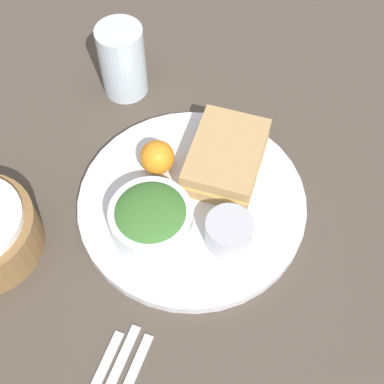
{
  "coord_description": "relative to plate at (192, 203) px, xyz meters",
  "views": [
    {
      "loc": [
        -0.37,
        -0.14,
        0.66
      ],
      "look_at": [
        0.0,
        0.0,
        0.04
      ],
      "focal_mm": 50.0,
      "sensor_mm": 36.0,
      "label": 1
    }
  ],
  "objects": [
    {
      "name": "sandwich",
      "position": [
        0.07,
        -0.02,
        0.03
      ],
      "size": [
        0.14,
        0.11,
        0.05
      ],
      "color": "tan",
      "rests_on": "plate"
    },
    {
      "name": "ground_plane",
      "position": [
        0.0,
        0.0,
        -0.01
      ],
      "size": [
        4.0,
        4.0,
        0.0
      ],
      "primitive_type": "plane",
      "color": "#4C4238"
    },
    {
      "name": "dressing_cup",
      "position": [
        -0.04,
        -0.07,
        0.03
      ],
      "size": [
        0.06,
        0.06,
        0.04
      ],
      "primitive_type": "cylinder",
      "color": "#B7B7BC",
      "rests_on": "plate"
    },
    {
      "name": "drink_glass",
      "position": [
        0.17,
        0.18,
        0.05
      ],
      "size": [
        0.07,
        0.07,
        0.12
      ],
      "primitive_type": "cylinder",
      "color": "silver",
      "rests_on": "ground_plane"
    },
    {
      "name": "salad_bowl",
      "position": [
        -0.06,
        0.03,
        0.04
      ],
      "size": [
        0.11,
        0.11,
        0.06
      ],
      "color": "white",
      "rests_on": "plate"
    },
    {
      "name": "orange_wedge",
      "position": [
        0.03,
        0.07,
        0.03
      ],
      "size": [
        0.05,
        0.05,
        0.05
      ],
      "primitive_type": "sphere",
      "color": "orange",
      "rests_on": "plate"
    },
    {
      "name": "plate",
      "position": [
        0.0,
        0.0,
        0.0
      ],
      "size": [
        0.32,
        0.32,
        0.02
      ],
      "primitive_type": "cylinder",
      "color": "silver",
      "rests_on": "ground_plane"
    }
  ]
}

